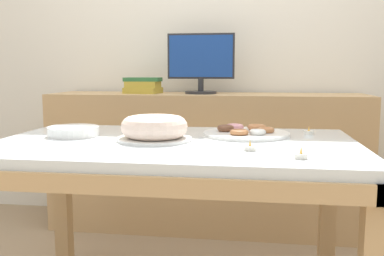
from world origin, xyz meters
The scene contains 11 objects.
wall_back centered at (0.00, 1.40, 1.30)m, with size 8.00×0.10×2.60m, color silver.
dining_table centered at (0.00, 0.00, 0.65)m, with size 1.42×0.87×0.75m.
sideboard centered at (0.00, 1.10, 0.44)m, with size 2.00×0.44×0.88m.
computer_monitor centered at (-0.04, 1.10, 1.07)m, with size 0.42×0.20×0.38m.
book_stack centered at (-0.41, 1.10, 0.93)m, with size 0.23×0.21×0.10m.
cake_chocolate_round centered at (-0.08, -0.01, 0.80)m, with size 0.29×0.29×0.10m.
pastry_platter centered at (0.27, 0.18, 0.77)m, with size 0.36×0.36×0.04m.
plate_stack centered at (-0.44, 0.06, 0.77)m, with size 0.21×0.21×0.04m.
tealight_left_edge centered at (0.53, 0.24, 0.76)m, with size 0.04×0.04×0.04m.
tealight_centre centered at (0.29, -0.17, 0.76)m, with size 0.04×0.04×0.04m.
tealight_near_cakes centered at (0.45, -0.28, 0.76)m, with size 0.04×0.04×0.04m.
Camera 1 is at (0.30, -1.61, 1.02)m, focal length 40.00 mm.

